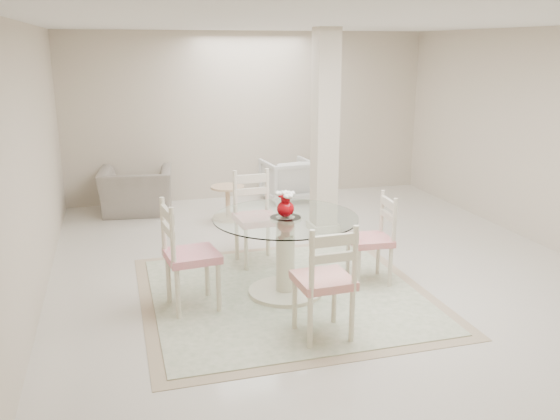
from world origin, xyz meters
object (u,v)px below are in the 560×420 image
object	(u,v)px
dining_chair_north	(255,210)
dining_table	(285,256)
dining_chair_west	(184,248)
red_vase	(286,204)
dining_chair_east	(376,232)
column	(325,133)
armchair_white	(287,180)
recliner_taupe	(137,191)
side_table	(228,204)
dining_chair_south	(327,274)

from	to	relation	value
dining_chair_north	dining_table	bearing A→B (deg)	-90.25
dining_chair_west	red_vase	bearing A→B (deg)	-93.10
dining_table	dining_chair_west	distance (m)	1.05
dining_chair_east	dining_chair_north	bearing A→B (deg)	-127.90
column	dining_table	xyz separation A→B (m)	(-1.12, -1.96, -0.93)
dining_table	armchair_white	world-z (taller)	dining_table
recliner_taupe	armchair_white	xyz separation A→B (m)	(2.40, 0.08, 0.00)
dining_chair_north	column	bearing A→B (deg)	34.21
dining_table	dining_chair_east	distance (m)	1.03
dining_table	dining_chair_north	bearing A→B (deg)	93.72
dining_table	red_vase	size ratio (longest dim) A/B	5.48
side_table	dining_table	bearing A→B (deg)	-89.10
dining_chair_east	dining_chair_south	bearing A→B (deg)	-37.53
dining_chair_east	armchair_white	bearing A→B (deg)	-177.44
dining_chair_west	side_table	size ratio (longest dim) A/B	2.37
dining_table	dining_chair_west	size ratio (longest dim) A/B	1.21
dining_table	recliner_taupe	xyz separation A→B (m)	(-1.30, 3.56, -0.08)
side_table	dining_chair_east	bearing A→B (deg)	-69.07
dining_chair_east	dining_chair_south	size ratio (longest dim) A/B	0.92
recliner_taupe	dining_chair_west	bearing A→B (deg)	101.52
red_vase	recliner_taupe	distance (m)	3.85
red_vase	side_table	xyz separation A→B (m)	(-0.05, 2.83, -0.73)
dining_chair_east	recliner_taupe	size ratio (longest dim) A/B	1.02
red_vase	dining_chair_west	size ratio (longest dim) A/B	0.22
dining_chair_north	dining_chair_east	bearing A→B (deg)	-45.75
dining_chair_south	side_table	distance (m)	3.88
recliner_taupe	armchair_white	bearing A→B (deg)	-170.99
armchair_white	side_table	bearing A→B (deg)	29.40
dining_chair_north	armchair_white	distance (m)	2.88
armchair_white	side_table	size ratio (longest dim) A/B	1.51
red_vase	side_table	distance (m)	2.93
dining_chair_east	side_table	world-z (taller)	dining_chair_east
column	dining_table	distance (m)	2.44
armchair_white	dining_chair_east	bearing A→B (deg)	82.87
dining_chair_south	dining_chair_west	bearing A→B (deg)	-43.47
dining_chair_west	dining_table	bearing A→B (deg)	-93.08
red_vase	armchair_white	distance (m)	3.85
dining_chair_south	red_vase	bearing A→B (deg)	-88.75
dining_chair_south	side_table	bearing A→B (deg)	-90.68
dining_chair_west	recliner_taupe	xyz separation A→B (m)	(-0.28, 3.63, -0.29)
side_table	dining_chair_north	bearing A→B (deg)	-90.70
dining_chair_east	recliner_taupe	bearing A→B (deg)	-142.62
side_table	armchair_white	bearing A→B (deg)	35.20
dining_chair_east	recliner_taupe	world-z (taller)	dining_chair_east
column	dining_chair_east	world-z (taller)	column
dining_chair_east	dining_chair_north	world-z (taller)	dining_chair_north
red_vase	dining_chair_west	world-z (taller)	dining_chair_west
column	dining_chair_west	xyz separation A→B (m)	(-2.14, -2.03, -0.72)
red_vase	armchair_white	xyz separation A→B (m)	(1.10, 3.64, -0.62)
red_vase	dining_table	bearing A→B (deg)	161.57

